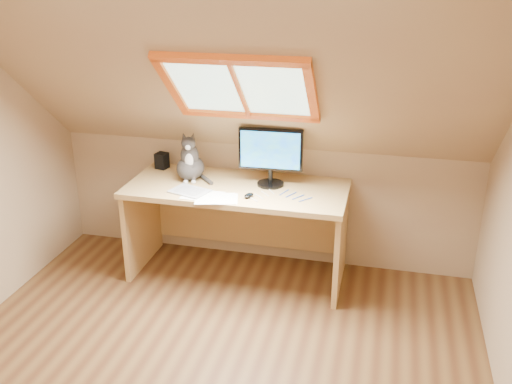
# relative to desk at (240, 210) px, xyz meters

# --- Properties ---
(room_shell) EXTENTS (3.52, 3.52, 2.41)m
(room_shell) POSITION_rel_desk_xyz_m (0.12, -1.54, 0.88)
(room_shell) COLOR tan
(room_shell) RESTS_ON ground
(desk) EXTENTS (1.71, 0.75, 0.78)m
(desk) POSITION_rel_desk_xyz_m (0.00, 0.00, 0.00)
(desk) COLOR tan
(desk) RESTS_ON ground
(monitor) EXTENTS (0.49, 0.21, 0.45)m
(monitor) POSITION_rel_desk_xyz_m (0.25, 0.01, 0.49)
(monitor) COLOR black
(monitor) RESTS_ON desk
(cat) EXTENTS (0.27, 0.31, 0.40)m
(cat) POSITION_rel_desk_xyz_m (-0.40, -0.02, 0.38)
(cat) COLOR #383432
(cat) RESTS_ON desk
(desk_speaker) EXTENTS (0.11, 0.11, 0.13)m
(desk_speaker) POSITION_rel_desk_xyz_m (-0.72, 0.18, 0.30)
(desk_speaker) COLOR black
(desk_speaker) RESTS_ON desk
(graphics_tablet) EXTENTS (0.33, 0.28, 0.01)m
(graphics_tablet) POSITION_rel_desk_xyz_m (-0.32, -0.27, 0.24)
(graphics_tablet) COLOR #B2B2B7
(graphics_tablet) RESTS_ON desk
(mouse) EXTENTS (0.08, 0.11, 0.03)m
(mouse) POSITION_rel_desk_xyz_m (0.15, -0.27, 0.25)
(mouse) COLOR black
(mouse) RESTS_ON desk
(papers) EXTENTS (0.35, 0.30, 0.01)m
(papers) POSITION_rel_desk_xyz_m (-0.14, -0.33, 0.24)
(papers) COLOR white
(papers) RESTS_ON desk
(cables) EXTENTS (0.51, 0.26, 0.01)m
(cables) POSITION_rel_desk_xyz_m (0.38, -0.19, 0.24)
(cables) COLOR silver
(cables) RESTS_ON desk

